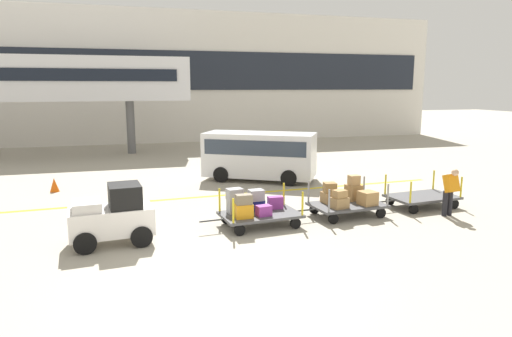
# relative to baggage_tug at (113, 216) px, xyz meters

# --- Properties ---
(ground_plane) EXTENTS (120.00, 120.00, 0.00)m
(ground_plane) POSITION_rel_baggage_tug_xyz_m (2.21, -2.99, -0.75)
(ground_plane) COLOR #A8A08E
(apron_lead_line) EXTENTS (20.24, 1.21, 0.01)m
(apron_lead_line) POSITION_rel_baggage_tug_xyz_m (2.90, 4.48, -0.75)
(apron_lead_line) COLOR yellow
(apron_lead_line) RESTS_ON ground_plane
(terminal_building) EXTENTS (45.58, 2.51, 9.54)m
(terminal_building) POSITION_rel_baggage_tug_xyz_m (2.21, 22.99, 4.02)
(terminal_building) COLOR silver
(terminal_building) RESTS_ON ground_plane
(jet_bridge) EXTENTS (18.05, 3.00, 5.85)m
(jet_bridge) POSITION_rel_baggage_tug_xyz_m (-5.39, 17.00, 3.76)
(jet_bridge) COLOR silver
(jet_bridge) RESTS_ON ground_plane
(baggage_tug) EXTENTS (2.20, 1.40, 1.58)m
(baggage_tug) POSITION_rel_baggage_tug_xyz_m (0.00, 0.00, 0.00)
(baggage_tug) COLOR white
(baggage_tug) RESTS_ON ground_plane
(baggage_cart_lead) EXTENTS (3.06, 1.61, 1.14)m
(baggage_cart_lead) POSITION_rel_baggage_tug_xyz_m (3.98, 0.44, -0.21)
(baggage_cart_lead) COLOR #4C4C4F
(baggage_cart_lead) RESTS_ON ground_plane
(baggage_cart_middle) EXTENTS (3.06, 1.61, 1.23)m
(baggage_cart_middle) POSITION_rel_baggage_tug_xyz_m (7.15, 0.72, -0.21)
(baggage_cart_middle) COLOR #4C4C4F
(baggage_cart_middle) RESTS_ON ground_plane
(baggage_cart_tail) EXTENTS (3.06, 1.61, 1.10)m
(baggage_cart_tail) POSITION_rel_baggage_tug_xyz_m (10.11, 0.98, -0.41)
(baggage_cart_tail) COLOR #4C4C4F
(baggage_cart_tail) RESTS_ON ground_plane
(baggage_handler) EXTENTS (0.43, 0.46, 1.56)m
(baggage_handler) POSITION_rel_baggage_tug_xyz_m (10.24, -0.24, 0.11)
(baggage_handler) COLOR black
(baggage_handler) RESTS_ON ground_plane
(shuttle_van) EXTENTS (5.10, 4.08, 2.10)m
(shuttle_van) POSITION_rel_baggage_tug_xyz_m (6.04, 6.93, 0.48)
(shuttle_van) COLOR silver
(shuttle_van) RESTS_ON ground_plane
(safety_cone_near) EXTENTS (0.36, 0.36, 0.55)m
(safety_cone_near) POSITION_rel_baggage_tug_xyz_m (-2.39, 6.95, -0.48)
(safety_cone_near) COLOR #EA590F
(safety_cone_near) RESTS_ON ground_plane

